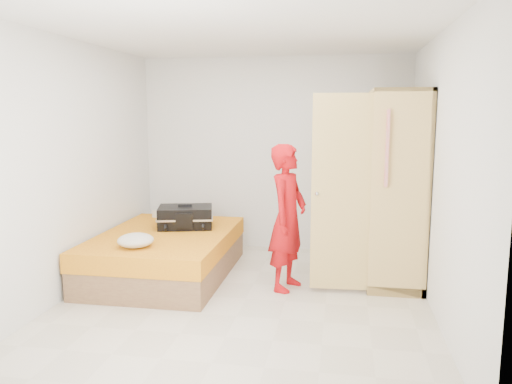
% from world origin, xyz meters
% --- Properties ---
extents(room, '(4.00, 4.02, 2.60)m').
position_xyz_m(room, '(0.00, 0.00, 1.30)').
color(room, beige).
rests_on(room, ground).
extents(bed, '(1.42, 2.02, 0.50)m').
position_xyz_m(bed, '(-1.05, 0.58, 0.25)').
color(bed, olive).
rests_on(bed, ground).
extents(wardrobe, '(1.17, 1.21, 2.10)m').
position_xyz_m(wardrobe, '(1.45, 0.86, 1.00)').
color(wardrobe, '#E0B06D').
rests_on(wardrobe, ground).
extents(person, '(0.51, 0.64, 1.54)m').
position_xyz_m(person, '(0.37, 0.39, 0.77)').
color(person, '#BE0E0B').
rests_on(person, ground).
extents(suitcase, '(0.75, 0.62, 0.28)m').
position_xyz_m(suitcase, '(-0.91, 0.90, 0.62)').
color(suitcase, black).
rests_on(suitcase, bed).
extents(round_cushion, '(0.37, 0.37, 0.14)m').
position_xyz_m(round_cushion, '(-1.13, -0.05, 0.57)').
color(round_cushion, silver).
rests_on(round_cushion, bed).
extents(pillow, '(0.55, 0.36, 0.09)m').
position_xyz_m(pillow, '(-1.25, 1.43, 0.55)').
color(pillow, silver).
rests_on(pillow, bed).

